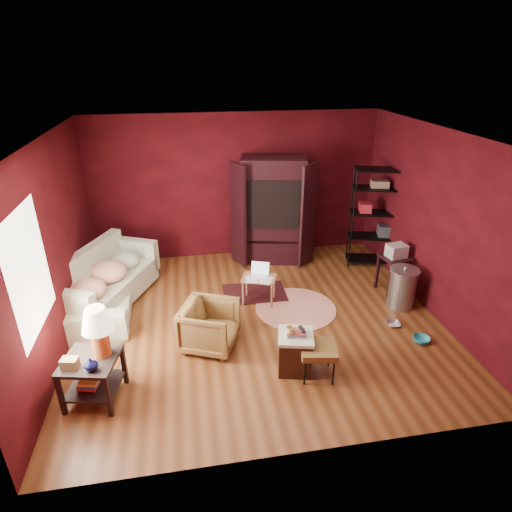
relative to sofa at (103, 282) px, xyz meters
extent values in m
cube|color=brown|center=(2.39, -0.83, -0.44)|extent=(5.50, 5.00, 0.02)
cube|color=white|center=(2.39, -0.83, 2.38)|extent=(5.50, 5.00, 0.02)
cube|color=#4A0A11|center=(2.39, 1.68, 0.97)|extent=(5.50, 0.02, 2.80)
cube|color=#4A0A11|center=(2.39, -3.34, 0.97)|extent=(5.50, 0.02, 2.80)
cube|color=#4A0A11|center=(-0.37, -0.83, 0.97)|extent=(0.02, 5.00, 2.80)
cube|color=#4A0A11|center=(5.15, -0.83, 0.97)|extent=(0.02, 5.00, 2.80)
cube|color=white|center=(-0.34, -1.83, 1.17)|extent=(0.02, 1.20, 1.40)
imported|color=beige|center=(0.00, 0.00, 0.00)|extent=(0.68, 2.21, 0.86)
imported|color=black|center=(1.60, -1.37, -0.06)|extent=(0.89, 0.92, 0.73)
imported|color=silver|center=(4.38, -1.35, -0.32)|extent=(0.22, 0.08, 0.21)
imported|color=teal|center=(4.59, -1.80, -0.31)|extent=(0.24, 0.08, 0.24)
imported|color=#0B0C3A|center=(0.24, -2.33, 0.22)|extent=(0.19, 0.20, 0.15)
imported|color=#DCC86B|center=(2.56, -2.08, 0.23)|extent=(0.14, 0.12, 0.11)
cube|color=black|center=(0.18, -2.14, 0.13)|extent=(0.72, 0.72, 0.04)
cube|color=black|center=(0.18, -2.14, -0.25)|extent=(0.67, 0.67, 0.03)
cube|color=black|center=(-0.15, -2.35, -0.15)|extent=(0.06, 0.06, 0.57)
cube|color=black|center=(0.38, -2.47, -0.15)|extent=(0.06, 0.06, 0.57)
cube|color=black|center=(-0.03, -1.81, -0.15)|extent=(0.06, 0.06, 0.57)
cube|color=black|center=(0.50, -1.93, -0.15)|extent=(0.06, 0.06, 0.57)
cylinder|color=orange|center=(0.32, -2.07, 0.32)|extent=(0.24, 0.24, 0.34)
cone|color=#F2E5C6|center=(0.32, -2.07, 0.63)|extent=(0.43, 0.43, 0.28)
cube|color=#9C8D55|center=(0.00, -2.26, 0.21)|extent=(0.20, 0.16, 0.12)
cube|color=#E3383B|center=(0.13, -2.13, -0.20)|extent=(0.28, 0.32, 0.03)
cube|color=#3891E3|center=(0.14, -2.13, -0.17)|extent=(0.28, 0.32, 0.03)
cube|color=#FFDF54|center=(0.15, -2.13, -0.13)|extent=(0.28, 0.32, 0.03)
cube|color=beige|center=(0.07, 0.03, -0.15)|extent=(1.51, 2.04, 0.40)
cube|color=beige|center=(-0.24, 0.17, 0.11)|extent=(0.95, 1.78, 0.79)
cube|color=beige|center=(-0.32, -0.83, 0.07)|extent=(0.79, 0.49, 0.54)
cube|color=beige|center=(0.47, 0.88, 0.07)|extent=(0.79, 0.49, 0.54)
ellipsoid|color=#D6461E|center=(-0.11, -0.49, 0.16)|extent=(0.68, 0.68, 0.28)
ellipsoid|color=#D6461E|center=(0.12, 0.01, 0.18)|extent=(0.76, 0.76, 0.32)
ellipsoid|color=beige|center=(0.33, 0.46, 0.14)|extent=(0.63, 0.63, 0.26)
cube|color=#3A1C0D|center=(2.65, -2.05, -0.18)|extent=(0.50, 0.50, 0.50)
cube|color=beige|center=(2.65, -2.05, 0.09)|extent=(0.53, 0.53, 0.05)
cube|color=#C0B49E|center=(2.65, -2.05, 0.12)|extent=(0.28, 0.23, 0.02)
cube|color=teal|center=(2.65, -2.05, 0.14)|extent=(0.25, 0.20, 0.02)
cube|color=#B54346|center=(2.65, -2.05, 0.16)|extent=(0.26, 0.23, 0.02)
cube|color=black|center=(2.73, -2.04, 0.18)|extent=(0.06, 0.15, 0.02)
cube|color=black|center=(2.90, -2.21, -0.02)|extent=(0.51, 0.51, 0.09)
cube|color=black|center=(2.90, -2.21, -0.08)|extent=(0.46, 0.46, 0.02)
cylinder|color=black|center=(2.70, -2.35, -0.25)|extent=(0.03, 0.03, 0.37)
cylinder|color=black|center=(3.05, -2.42, -0.25)|extent=(0.03, 0.03, 0.37)
cylinder|color=black|center=(2.76, -2.01, -0.25)|extent=(0.03, 0.03, 0.37)
cylinder|color=black|center=(3.11, -2.07, -0.25)|extent=(0.03, 0.03, 0.37)
cylinder|color=beige|center=(3.04, -0.63, -0.42)|extent=(1.70, 1.70, 0.01)
cube|color=#451216|center=(2.46, -0.04, -0.42)|extent=(1.08, 0.74, 0.01)
cube|color=#9D6547|center=(2.49, -0.32, 0.02)|extent=(0.64, 0.54, 0.03)
cylinder|color=#9D6547|center=(2.21, -0.39, -0.20)|extent=(0.04, 0.04, 0.45)
cylinder|color=#9D6547|center=(2.66, -0.55, -0.20)|extent=(0.04, 0.04, 0.45)
cylinder|color=#9D6547|center=(2.32, -0.10, -0.20)|extent=(0.04, 0.04, 0.45)
cylinder|color=#9D6547|center=(2.76, -0.26, -0.20)|extent=(0.04, 0.04, 0.45)
cube|color=silver|center=(2.50, -0.30, 0.04)|extent=(0.34, 0.29, 0.01)
cube|color=silver|center=(2.53, -0.21, 0.14)|extent=(0.29, 0.16, 0.20)
cube|color=silver|center=(2.35, -0.37, 0.04)|extent=(0.23, 0.30, 0.00)
cube|color=silver|center=(2.58, -0.44, 0.04)|extent=(0.30, 0.33, 0.00)
cube|color=black|center=(3.05, 1.28, 0.59)|extent=(1.29, 0.87, 2.05)
cube|color=black|center=(3.03, 1.17, 0.81)|extent=(1.05, 0.67, 0.92)
cube|color=black|center=(2.36, 1.11, 0.59)|extent=(0.24, 0.47, 1.94)
cube|color=black|center=(3.62, 0.85, 0.59)|extent=(0.39, 0.37, 1.94)
cube|color=#2F3234|center=(3.04, 1.23, 0.70)|extent=(0.76, 0.66, 0.56)
cube|color=black|center=(2.98, 0.96, 0.70)|extent=(0.53, 0.12, 0.43)
cube|color=black|center=(3.04, 1.23, 0.05)|extent=(1.06, 0.72, 0.05)
cylinder|color=black|center=(4.42, 0.65, 0.52)|extent=(0.03, 0.03, 1.90)
cylinder|color=black|center=(5.28, 0.42, 0.52)|extent=(0.03, 0.03, 1.90)
cylinder|color=black|center=(4.52, 1.02, 0.52)|extent=(0.03, 0.03, 1.90)
cylinder|color=black|center=(5.38, 0.79, 0.52)|extent=(0.03, 0.03, 1.90)
cube|color=black|center=(4.90, 0.72, -0.32)|extent=(1.00, 0.63, 0.03)
cube|color=black|center=(4.90, 0.72, 0.15)|extent=(1.00, 0.63, 0.03)
cube|color=black|center=(4.90, 0.72, 0.62)|extent=(1.00, 0.63, 0.03)
cube|color=black|center=(4.90, 0.72, 1.10)|extent=(1.00, 0.63, 0.03)
cube|color=black|center=(4.90, 0.72, 1.44)|extent=(1.00, 0.63, 0.03)
cube|color=maroon|center=(4.70, 0.77, 0.73)|extent=(0.27, 0.31, 0.17)
cube|color=#32333F|center=(5.10, 0.66, 0.28)|extent=(0.32, 0.32, 0.21)
cube|color=#7E5F4B|center=(4.90, 0.72, 1.18)|extent=(0.36, 0.29, 0.13)
cube|color=black|center=(4.82, -0.35, 0.20)|extent=(0.50, 0.50, 0.04)
cube|color=black|center=(4.67, -0.56, -0.11)|extent=(0.05, 0.05, 0.63)
cube|color=black|center=(5.04, -0.50, -0.11)|extent=(0.05, 0.05, 0.63)
cube|color=black|center=(4.61, -0.20, -0.11)|extent=(0.05, 0.05, 0.63)
cube|color=black|center=(4.98, -0.13, -0.11)|extent=(0.05, 0.05, 0.63)
cube|color=silver|center=(4.82, -0.35, 0.33)|extent=(0.34, 0.29, 0.22)
cylinder|color=#999CA0|center=(4.74, -0.84, -0.11)|extent=(0.43, 0.43, 0.63)
cylinder|color=#999CA0|center=(4.74, -0.84, 0.22)|extent=(0.47, 0.47, 0.04)
sphere|color=#999CA0|center=(4.74, -0.84, 0.26)|extent=(0.06, 0.06, 0.06)
camera|label=1|loc=(1.39, -6.33, 3.34)|focal=30.00mm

